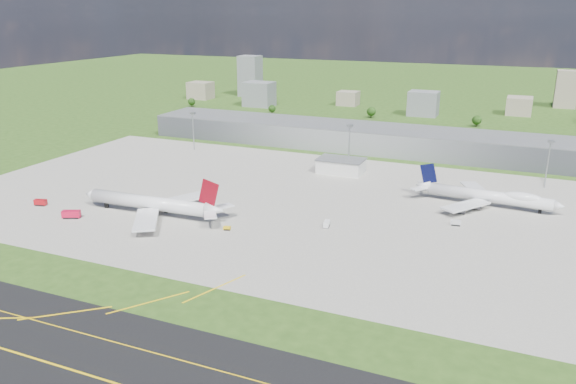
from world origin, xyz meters
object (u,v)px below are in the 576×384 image
at_px(van_white_far, 456,223).
at_px(van_white_near, 327,224).
at_px(airliner_red_twin, 154,204).
at_px(tug_yellow, 227,228).
at_px(crash_tender, 41,203).
at_px(fire_truck, 71,214).
at_px(airliner_blue_quad, 489,196).

bearing_deg(van_white_far, van_white_near, -162.59).
xyz_separation_m(airliner_red_twin, tug_yellow, (40.43, -3.46, -4.64)).
distance_m(crash_tender, tug_yellow, 99.75).
height_order(fire_truck, tug_yellow, fire_truck).
bearing_deg(airliner_red_twin, fire_truck, 27.56).
distance_m(tug_yellow, van_white_near, 43.65).
bearing_deg(tug_yellow, van_white_near, 10.60).
distance_m(airliner_red_twin, fire_truck, 37.57).
bearing_deg(crash_tender, van_white_near, -3.61).
bearing_deg(airliner_blue_quad, airliner_red_twin, -148.00).
relative_size(airliner_blue_quad, van_white_far, 14.51).
bearing_deg(crash_tender, airliner_blue_quad, 7.85).
height_order(airliner_red_twin, tug_yellow, airliner_red_twin).
bearing_deg(van_white_near, fire_truck, 98.12).
distance_m(airliner_blue_quad, crash_tender, 218.59).
bearing_deg(crash_tender, fire_truck, -31.00).
distance_m(airliner_blue_quad, van_white_near, 85.35).
bearing_deg(airliner_blue_quad, crash_tender, -152.63).
height_order(airliner_blue_quad, tug_yellow, airliner_blue_quad).
xyz_separation_m(airliner_red_twin, van_white_near, (79.02, 16.94, -4.16)).
xyz_separation_m(tug_yellow, van_white_near, (38.59, 20.40, 0.48)).
xyz_separation_m(fire_truck, van_white_far, (163.69, 59.43, -0.58)).
height_order(crash_tender, van_white_far, crash_tender).
distance_m(airliner_red_twin, van_white_far, 137.48).
bearing_deg(airliner_blue_quad, van_white_far, -104.32).
bearing_deg(van_white_far, airliner_blue_quad, 63.72).
bearing_deg(airliner_blue_quad, van_white_near, -133.47).
bearing_deg(van_white_near, crash_tender, 91.90).
xyz_separation_m(airliner_blue_quad, tug_yellow, (-101.98, -77.42, -4.20)).
xyz_separation_m(airliner_red_twin, airliner_blue_quad, (142.41, 73.96, -0.43)).
relative_size(fire_truck, crash_tender, 1.36).
distance_m(airliner_blue_quad, van_white_far, 35.02).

